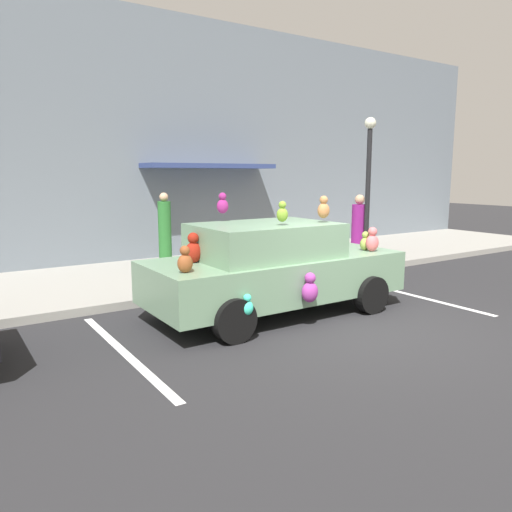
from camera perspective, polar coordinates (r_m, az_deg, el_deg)
name	(u,v)px	position (r m, az deg, el deg)	size (l,w,h in m)	color
ground_plane	(360,328)	(7.77, 11.99, -8.24)	(60.00, 60.00, 0.00)	#262628
sidewalk	(207,271)	(11.69, -5.68, -1.70)	(24.00, 4.00, 0.15)	gray
storefront_building	(168,141)	(13.43, -10.25, 13.02)	(24.00, 1.25, 6.40)	slate
parking_stripe_front	(409,294)	(10.12, 17.42, -4.28)	(0.12, 3.60, 0.01)	silver
parking_stripe_rear	(124,352)	(6.87, -15.13, -10.73)	(0.12, 3.60, 0.01)	silver
plush_covered_car	(273,267)	(8.21, 2.00, -1.33)	(4.37, 2.12, 2.03)	gray
teddy_bear_on_sidewalk	(274,261)	(10.80, 2.13, -0.62)	(0.33, 0.27, 0.63)	pink
street_lamp_post	(368,174)	(12.50, 12.95, 9.31)	(0.28, 0.28, 3.54)	black
pedestrian_near_shopfront	(165,232)	(11.88, -10.56, 2.77)	(0.31, 0.31, 1.76)	#276A2B
pedestrian_walking_past	(359,230)	(12.93, 11.87, 3.02)	(0.38, 0.38, 1.67)	#831C75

